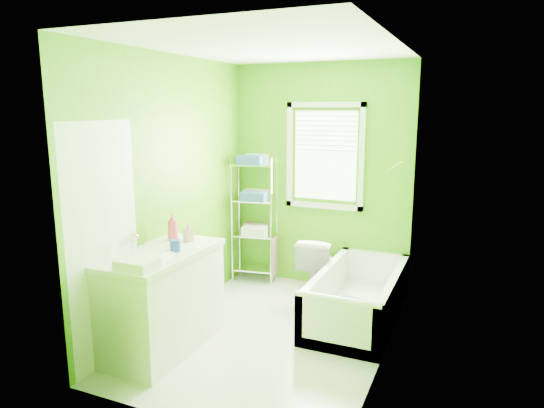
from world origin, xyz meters
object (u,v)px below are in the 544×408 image
at_px(toilet, 317,265).
at_px(vanity, 163,297).
at_px(wire_shelf_unit, 256,205).
at_px(bathtub, 357,304).

xyz_separation_m(toilet, vanity, (-0.84, -1.74, 0.13)).
bearing_deg(wire_shelf_unit, toilet, -11.86).
xyz_separation_m(bathtub, vanity, (-1.43, -1.25, 0.30)).
distance_m(bathtub, wire_shelf_unit, 1.76).
xyz_separation_m(bathtub, wire_shelf_unit, (-1.43, 0.67, 0.77)).
distance_m(toilet, vanity, 1.94).
relative_size(toilet, vanity, 0.58).
bearing_deg(toilet, bathtub, 133.40).
bearing_deg(toilet, vanity, 57.39).
relative_size(bathtub, wire_shelf_unit, 1.05).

